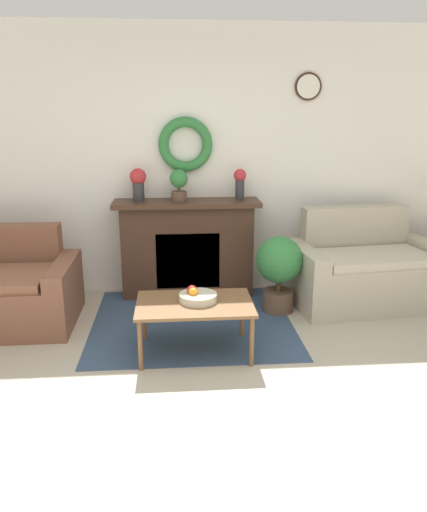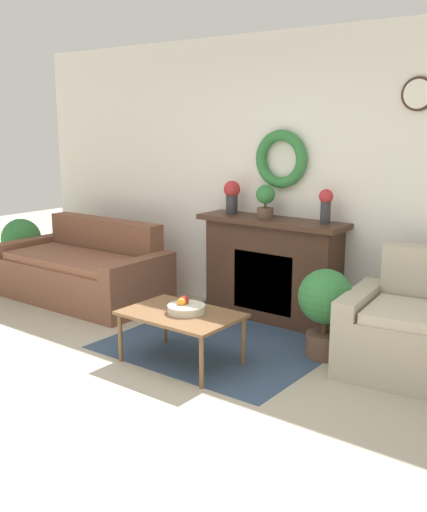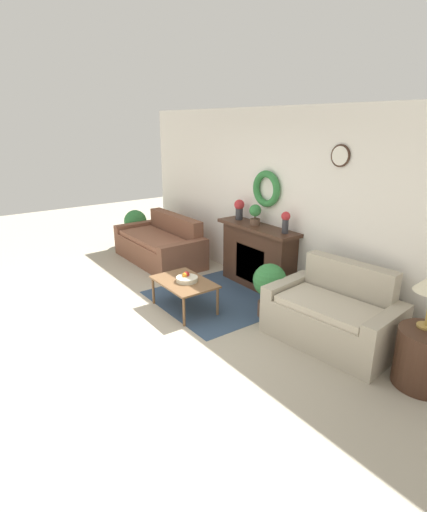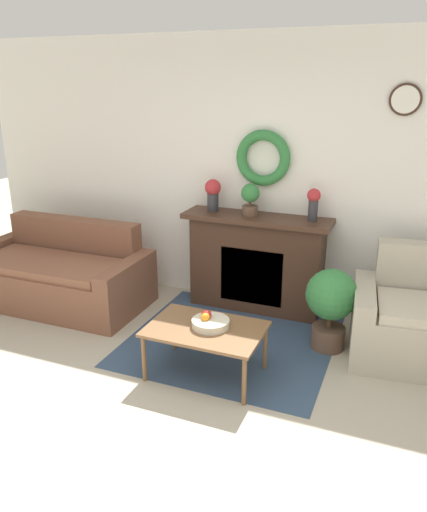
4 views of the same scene
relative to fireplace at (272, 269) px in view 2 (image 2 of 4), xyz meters
name	(u,v)px [view 2 (image 2 of 4)]	position (x,y,z in m)	size (l,w,h in m)	color
ground_plane	(82,419)	(0.10, -2.46, -0.50)	(16.00, 16.00, 0.00)	#ADA38E
floor_rug	(226,341)	(0.01, -0.76, -0.50)	(1.80, 1.71, 0.01)	#334760
wall_back	(294,179)	(0.10, 0.21, 0.85)	(6.80, 0.17, 2.70)	white
fireplace	(272,269)	(0.00, 0.00, 0.00)	(1.47, 0.41, 1.00)	#42281C
couch_left	(84,272)	(-1.99, -0.62, -0.20)	(1.91, 0.96, 0.84)	brown
coffee_table	(181,318)	(0.01, -1.36, -0.12)	(0.91, 0.61, 0.42)	brown
fruit_bowl	(186,308)	(0.04, -1.32, -0.05)	(0.30, 0.30, 0.12)	beige
vase_on_mantel_left	(232,195)	(-0.48, 0.01, 0.68)	(0.16, 0.16, 0.32)	#2D2D33
vase_on_mantel_right	(326,204)	(0.54, 0.01, 0.67)	(0.13, 0.13, 0.31)	#2D2D33
potted_plant_on_mantel	(265,199)	(-0.08, -0.01, 0.67)	(0.18, 0.18, 0.31)	brown
potted_plant_floor_by_couch	(22,244)	(-3.16, -0.57, -0.05)	(0.47, 0.47, 0.76)	brown
potted_plant_floor_by_loveseat	(325,305)	(0.85, -0.55, -0.06)	(0.44, 0.44, 0.74)	brown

